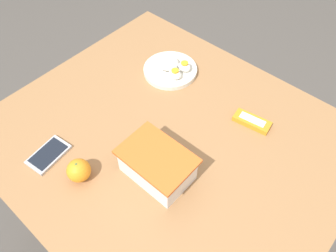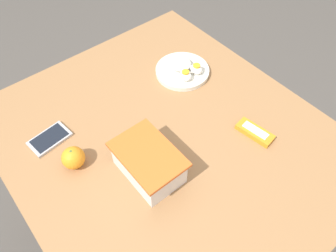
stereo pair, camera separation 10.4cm
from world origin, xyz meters
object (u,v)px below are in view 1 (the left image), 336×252
Objects in this scene: food_container at (157,166)px; cell_phone at (49,155)px; orange_fruit at (79,170)px; rice_plate at (170,68)px; candy_bar at (252,121)px.

food_container reaches higher than cell_phone.
orange_fruit is 0.34× the size of rice_plate.
food_container is at bearing -136.28° from orange_fruit.
cell_phone is at bearing 30.57° from food_container.
rice_plate is 0.37m from candy_bar.
food_container reaches higher than candy_bar.
cell_phone is (0.13, 0.02, -0.03)m from orange_fruit.
candy_bar is at bearing -106.50° from food_container.
orange_fruit is 0.52× the size of cell_phone.
food_container is at bearing 73.50° from candy_bar.
candy_bar is at bearing 178.40° from rice_plate.
orange_fruit is 0.53m from rice_plate.
candy_bar reaches higher than cell_phone.
food_container is 0.37m from candy_bar.
food_container is 0.35m from cell_phone.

